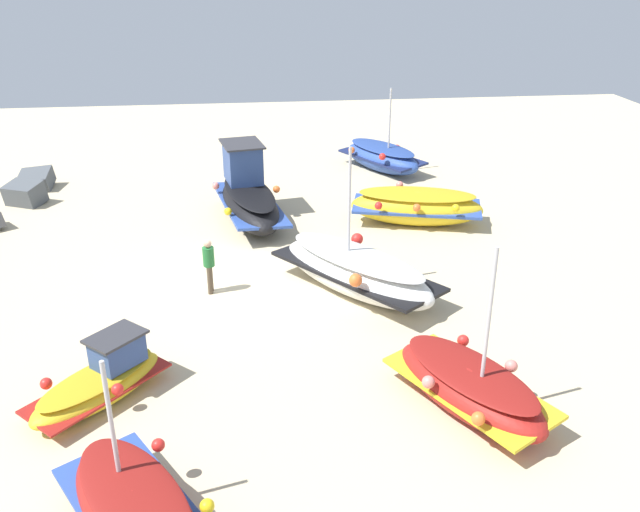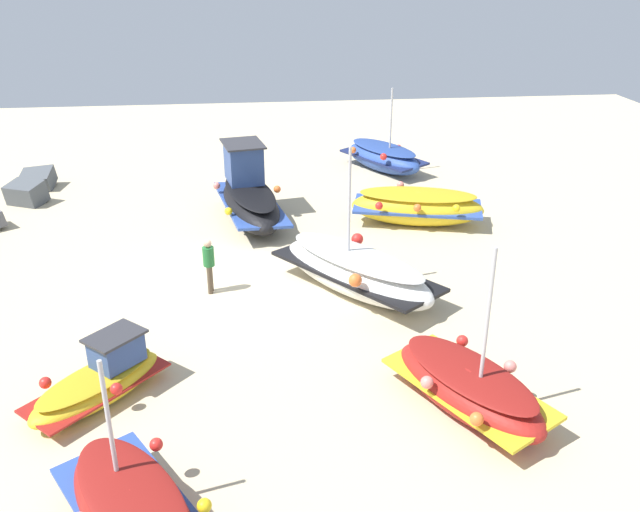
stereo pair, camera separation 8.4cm
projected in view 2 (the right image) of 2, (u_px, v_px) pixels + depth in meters
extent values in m
plane|color=beige|center=(241.00, 277.00, 19.97)|extent=(50.80, 50.80, 0.00)
ellipsoid|color=black|center=(251.00, 205.00, 23.88)|extent=(5.41, 2.77, 1.32)
cube|color=#2D4C9E|center=(250.00, 204.00, 23.85)|extent=(5.21, 2.74, 0.21)
ellipsoid|color=black|center=(250.00, 192.00, 23.67)|extent=(4.75, 2.39, 0.29)
cube|color=#2D4784|center=(244.00, 163.00, 24.17)|extent=(1.73, 1.45, 1.35)
cube|color=#333338|center=(243.00, 144.00, 23.88)|extent=(2.01, 1.68, 0.06)
sphere|color=yellow|center=(229.00, 211.00, 22.44)|extent=(0.26, 0.26, 0.26)
sphere|color=orange|center=(277.00, 189.00, 23.94)|extent=(0.26, 0.26, 0.26)
sphere|color=#EA7F75|center=(217.00, 186.00, 24.48)|extent=(0.26, 0.26, 0.26)
ellipsoid|color=maroon|center=(467.00, 389.00, 14.05)|extent=(4.17, 3.23, 1.08)
cube|color=gold|center=(468.00, 387.00, 14.03)|extent=(4.03, 3.15, 0.19)
ellipsoid|color=maroon|center=(469.00, 373.00, 13.88)|extent=(3.65, 2.80, 0.25)
cylinder|color=#B7B7BC|center=(488.00, 315.00, 13.03)|extent=(0.08, 0.08, 2.85)
sphere|color=orange|center=(477.00, 419.00, 12.73)|extent=(0.27, 0.27, 0.27)
sphere|color=#EA7F75|center=(510.00, 367.00, 14.06)|extent=(0.27, 0.27, 0.27)
sphere|color=#EA7F75|center=(427.00, 382.00, 13.73)|extent=(0.27, 0.27, 0.27)
sphere|color=red|center=(462.00, 341.00, 15.11)|extent=(0.27, 0.27, 0.27)
ellipsoid|color=white|center=(356.00, 273.00, 18.90)|extent=(5.30, 4.72, 1.24)
cube|color=black|center=(356.00, 271.00, 18.88)|extent=(5.16, 4.62, 0.15)
ellipsoid|color=beige|center=(356.00, 257.00, 18.70)|extent=(4.65, 4.14, 0.24)
cylinder|color=#B7B7BC|center=(349.00, 200.00, 18.24)|extent=(0.08, 0.08, 2.97)
sphere|color=red|center=(357.00, 239.00, 19.99)|extent=(0.36, 0.36, 0.36)
sphere|color=orange|center=(355.00, 280.00, 17.44)|extent=(0.36, 0.36, 0.36)
ellipsoid|color=#2D4C9E|center=(383.00, 158.00, 29.52)|extent=(4.54, 3.56, 1.19)
cube|color=navy|center=(383.00, 157.00, 29.49)|extent=(4.39, 3.48, 0.18)
ellipsoid|color=navy|center=(383.00, 148.00, 29.32)|extent=(3.97, 3.09, 0.26)
cylinder|color=#B7B7BC|center=(391.00, 118.00, 28.47)|extent=(0.08, 0.08, 2.55)
sphere|color=red|center=(384.00, 157.00, 28.11)|extent=(0.29, 0.29, 0.29)
sphere|color=red|center=(398.00, 148.00, 29.87)|extent=(0.29, 0.29, 0.29)
sphere|color=orange|center=(353.00, 150.00, 29.65)|extent=(0.29, 0.29, 0.29)
ellipsoid|color=gold|center=(97.00, 388.00, 14.38)|extent=(3.17, 3.05, 0.66)
cube|color=maroon|center=(97.00, 386.00, 14.37)|extent=(3.09, 2.98, 0.09)
ellipsoid|color=gold|center=(96.00, 377.00, 14.28)|extent=(2.78, 2.67, 0.14)
cube|color=#2D4784|center=(117.00, 350.00, 14.56)|extent=(1.24, 1.22, 0.65)
cube|color=#333338|center=(114.00, 336.00, 14.42)|extent=(1.44, 1.42, 0.06)
sphere|color=red|center=(45.00, 383.00, 14.09)|extent=(0.26, 0.26, 0.26)
sphere|color=red|center=(116.00, 389.00, 13.91)|extent=(0.26, 0.26, 0.26)
sphere|color=red|center=(105.00, 353.00, 15.21)|extent=(0.26, 0.26, 0.26)
ellipsoid|color=maroon|center=(134.00, 511.00, 11.00)|extent=(3.95, 3.24, 0.98)
cube|color=#2D4C9E|center=(133.00, 509.00, 10.98)|extent=(3.84, 3.19, 0.12)
ellipsoid|color=maroon|center=(131.00, 493.00, 10.84)|extent=(3.46, 2.83, 0.19)
cylinder|color=#B7B7BC|center=(108.00, 418.00, 10.77)|extent=(0.08, 0.08, 2.16)
sphere|color=red|center=(156.00, 444.00, 11.95)|extent=(0.24, 0.24, 0.24)
sphere|color=yellow|center=(204.00, 506.00, 10.75)|extent=(0.24, 0.24, 0.24)
ellipsoid|color=gold|center=(417.00, 208.00, 23.64)|extent=(2.76, 4.88, 1.30)
cube|color=#2D4C9E|center=(417.00, 206.00, 23.62)|extent=(2.70, 4.70, 0.21)
ellipsoid|color=gold|center=(418.00, 195.00, 23.44)|extent=(2.37, 4.28, 0.29)
sphere|color=yellow|center=(456.00, 208.00, 22.52)|extent=(0.27, 0.27, 0.27)
sphere|color=#EA7F75|center=(436.00, 192.00, 24.23)|extent=(0.27, 0.27, 0.27)
sphere|color=orange|center=(417.00, 208.00, 22.71)|extent=(0.27, 0.27, 0.27)
sphere|color=#EA7F75|center=(400.00, 185.00, 24.31)|extent=(0.27, 0.27, 0.27)
sphere|color=red|center=(379.00, 206.00, 22.88)|extent=(0.27, 0.27, 0.27)
cylinder|color=brown|center=(210.00, 280.00, 18.86)|extent=(0.14, 0.14, 0.83)
cylinder|color=brown|center=(210.00, 278.00, 19.01)|extent=(0.14, 0.14, 0.83)
cylinder|color=#236B33|center=(208.00, 256.00, 18.65)|extent=(0.32, 0.32, 0.55)
sphere|color=tan|center=(207.00, 244.00, 18.49)|extent=(0.22, 0.22, 0.22)
cube|color=#4C5156|center=(26.00, 194.00, 25.62)|extent=(1.52, 1.63, 0.98)
cube|color=#4C5156|center=(37.00, 180.00, 27.36)|extent=(1.37, 1.28, 1.01)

